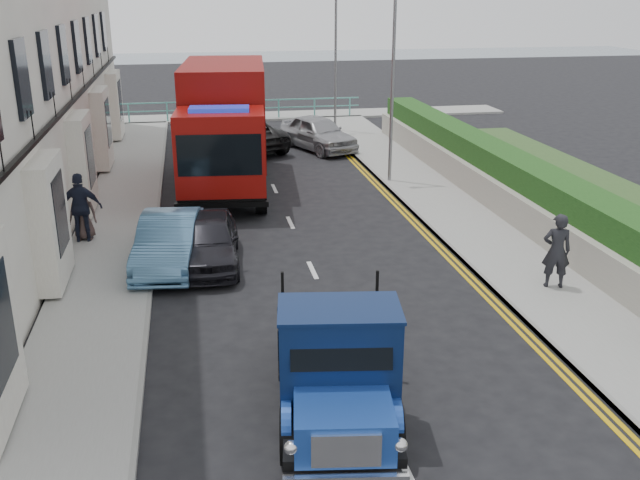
{
  "coord_description": "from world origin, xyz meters",
  "views": [
    {
      "loc": [
        -2.91,
        -10.77,
        6.89
      ],
      "look_at": [
        -0.1,
        4.39,
        1.4
      ],
      "focal_mm": 40.0,
      "sensor_mm": 36.0,
      "label": 1
    }
  ],
  "objects": [
    {
      "name": "promenade",
      "position": [
        0.0,
        29.0,
        0.06
      ],
      "size": [
        30.0,
        2.5,
        0.12
      ],
      "primitive_type": "cube",
      "color": "gray",
      "rests_on": "ground"
    },
    {
      "name": "parked_car_front",
      "position": [
        -2.6,
        6.93,
        0.67
      ],
      "size": [
        1.8,
        4.02,
        1.34
      ],
      "primitive_type": "imported",
      "rotation": [
        0.0,
        0.0,
        -0.06
      ],
      "color": "black",
      "rests_on": "ground"
    },
    {
      "name": "pavement_east",
      "position": [
        5.3,
        9.0,
        0.06
      ],
      "size": [
        2.6,
        38.0,
        0.12
      ],
      "primitive_type": "cube",
      "color": "gray",
      "rests_on": "ground"
    },
    {
      "name": "garden_east",
      "position": [
        7.21,
        9.0,
        0.9
      ],
      "size": [
        1.45,
        28.0,
        1.75
      ],
      "color": "#B2AD9E",
      "rests_on": "ground"
    },
    {
      "name": "seafront_car_right",
      "position": [
        2.73,
        20.16,
        0.76
      ],
      "size": [
        3.34,
        4.8,
        1.52
      ],
      "primitive_type": "imported",
      "rotation": [
        0.0,
        0.0,
        0.39
      ],
      "color": "#9A9B9F",
      "rests_on": "ground"
    },
    {
      "name": "red_lorry",
      "position": [
        -1.66,
        14.58,
        2.31
      ],
      "size": [
        3.55,
        8.49,
        4.33
      ],
      "rotation": [
        0.0,
        0.0,
        -0.09
      ],
      "color": "black",
      "rests_on": "ground"
    },
    {
      "name": "pavement_west",
      "position": [
        -5.2,
        9.0,
        0.06
      ],
      "size": [
        2.4,
        38.0,
        0.12
      ],
      "primitive_type": "cube",
      "color": "gray",
      "rests_on": "ground"
    },
    {
      "name": "pedestrian_west_far",
      "position": [
        -6.0,
        9.24,
        0.89
      ],
      "size": [
        0.77,
        0.52,
        1.54
      ],
      "primitive_type": "imported",
      "rotation": [
        0.0,
        0.0,
        -0.04
      ],
      "color": "#433330",
      "rests_on": "pavement_west"
    },
    {
      "name": "seafront_car_left",
      "position": [
        -0.67,
        20.72,
        0.72
      ],
      "size": [
        4.32,
        5.73,
        1.45
      ],
      "primitive_type": "imported",
      "rotation": [
        0.0,
        0.0,
        3.57
      ],
      "color": "black",
      "rests_on": "ground"
    },
    {
      "name": "sea_plane",
      "position": [
        0.0,
        60.0,
        0.0
      ],
      "size": [
        120.0,
        120.0,
        0.0
      ],
      "primitive_type": "plane",
      "color": "slate",
      "rests_on": "ground"
    },
    {
      "name": "seafront_railing",
      "position": [
        0.0,
        28.2,
        0.58
      ],
      "size": [
        13.0,
        0.08,
        1.11
      ],
      "color": "#59B2A5",
      "rests_on": "ground"
    },
    {
      "name": "lamp_mid",
      "position": [
        4.18,
        14.0,
        4.0
      ],
      "size": [
        1.23,
        0.18,
        7.0
      ],
      "color": "slate",
      "rests_on": "ground"
    },
    {
      "name": "parked_car_mid",
      "position": [
        -3.6,
        7.0,
        0.68
      ],
      "size": [
        1.93,
        4.25,
        1.35
      ],
      "primitive_type": "imported",
      "rotation": [
        0.0,
        0.0,
        -0.12
      ],
      "color": "teal",
      "rests_on": "ground"
    },
    {
      "name": "bedford_lorry",
      "position": [
        -0.79,
        -0.96,
        1.03
      ],
      "size": [
        2.5,
        4.92,
        2.24
      ],
      "rotation": [
        0.0,
        0.0,
        -0.15
      ],
      "color": "black",
      "rests_on": "ground"
    },
    {
      "name": "lamp_far",
      "position": [
        4.18,
        24.0,
        4.0
      ],
      "size": [
        1.23,
        0.18,
        7.0
      ],
      "color": "slate",
      "rests_on": "ground"
    },
    {
      "name": "ground",
      "position": [
        0.0,
        0.0,
        0.0
      ],
      "size": [
        120.0,
        120.0,
        0.0
      ],
      "primitive_type": "plane",
      "color": "black",
      "rests_on": "ground"
    },
    {
      "name": "pedestrian_west_near",
      "position": [
        -6.0,
        9.1,
        1.1
      ],
      "size": [
        1.16,
        0.53,
        1.95
      ],
      "primitive_type": "imported",
      "rotation": [
        0.0,
        0.0,
        3.09
      ],
      "color": "black",
      "rests_on": "pavement_west"
    },
    {
      "name": "parked_car_rear",
      "position": [
        -2.6,
        14.48,
        0.62
      ],
      "size": [
        1.89,
        4.36,
        1.25
      ],
      "primitive_type": "imported",
      "rotation": [
        0.0,
        0.0,
        0.03
      ],
      "color": "#B2B1B6",
      "rests_on": "ground"
    },
    {
      "name": "pedestrian_east_near",
      "position": [
        5.43,
        3.66,
        1.03
      ],
      "size": [
        0.76,
        0.6,
        1.82
      ],
      "primitive_type": "imported",
      "rotation": [
        0.0,
        0.0,
        2.86
      ],
      "color": "black",
      "rests_on": "pavement_east"
    }
  ]
}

